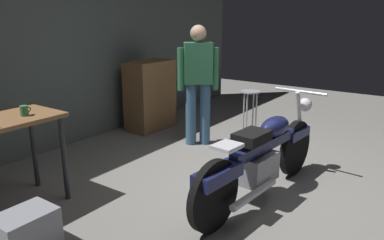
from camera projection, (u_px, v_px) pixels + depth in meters
name	position (u px, v px, depth m)	size (l,w,h in m)	color
ground_plane	(247.00, 187.00, 4.05)	(12.00, 12.00, 0.00)	gray
back_wall	(70.00, 33.00, 5.19)	(8.00, 0.12, 3.10)	#56605B
motorcycle	(262.00, 156.00, 3.71)	(2.19, 0.60, 1.00)	black
person_standing	(198.00, 80.00, 5.17)	(0.41, 0.46, 1.67)	#3C6285
shop_stool	(250.00, 100.00, 5.94)	(0.32, 0.32, 0.64)	#B2B2B7
wooden_dresser	(150.00, 95.00, 6.01)	(0.80, 0.47, 1.10)	brown
storage_bin	(26.00, 232.00, 2.90)	(0.44, 0.32, 0.34)	gray
mug_green_speckled	(24.00, 111.00, 3.44)	(0.11, 0.07, 0.09)	#3D7F4C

